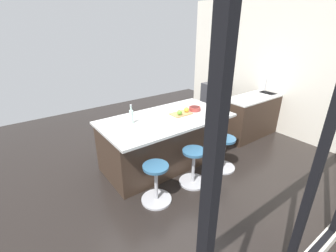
# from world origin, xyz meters

# --- Properties ---
(ground_plane) EXTENTS (7.65, 7.65, 0.00)m
(ground_plane) POSITION_xyz_m (0.00, 0.00, 0.00)
(ground_plane) COLOR black
(interior_partition_left) EXTENTS (0.12, 4.99, 2.94)m
(interior_partition_left) POSITION_xyz_m (-2.94, 0.00, 1.47)
(interior_partition_left) COLOR silver
(interior_partition_left) RESTS_ON ground_plane
(sink_cabinet) EXTENTS (2.13, 0.60, 1.19)m
(sink_cabinet) POSITION_xyz_m (-2.60, 0.12, 0.46)
(sink_cabinet) COLOR #38281E
(sink_cabinet) RESTS_ON ground_plane
(oven_range) EXTENTS (0.60, 0.61, 0.88)m
(oven_range) POSITION_xyz_m (-2.59, -1.29, 0.44)
(oven_range) COLOR #38383D
(oven_range) RESTS_ON ground_plane
(kitchen_island) EXTENTS (2.23, 1.19, 0.90)m
(kitchen_island) POSITION_xyz_m (0.02, -0.07, 0.45)
(kitchen_island) COLOR #38281E
(kitchen_island) RESTS_ON ground_plane
(stool_by_window) EXTENTS (0.44, 0.44, 0.60)m
(stool_by_window) POSITION_xyz_m (-0.69, 0.71, 0.28)
(stool_by_window) COLOR #B7B7BC
(stool_by_window) RESTS_ON ground_plane
(stool_middle) EXTENTS (0.44, 0.44, 0.60)m
(stool_middle) POSITION_xyz_m (0.02, 0.71, 0.28)
(stool_middle) COLOR #B7B7BC
(stool_middle) RESTS_ON ground_plane
(stool_near_camera) EXTENTS (0.44, 0.44, 0.60)m
(stool_near_camera) POSITION_xyz_m (0.72, 0.71, 0.28)
(stool_near_camera) COLOR #B7B7BC
(stool_near_camera) RESTS_ON ground_plane
(cutting_board) EXTENTS (0.36, 0.24, 0.02)m
(cutting_board) POSITION_xyz_m (-0.29, -0.00, 0.91)
(cutting_board) COLOR tan
(cutting_board) RESTS_ON kitchen_island
(apple_green) EXTENTS (0.09, 0.09, 0.09)m
(apple_green) POSITION_xyz_m (-0.22, 0.05, 0.96)
(apple_green) COLOR #609E2D
(apple_green) RESTS_ON cutting_board
(apple_yellow) EXTENTS (0.09, 0.09, 0.09)m
(apple_yellow) POSITION_xyz_m (-0.41, 0.01, 0.96)
(apple_yellow) COLOR gold
(apple_yellow) RESTS_ON cutting_board
(water_bottle) EXTENTS (0.06, 0.06, 0.31)m
(water_bottle) POSITION_xyz_m (0.60, -0.15, 1.02)
(water_bottle) COLOR silver
(water_bottle) RESTS_ON kitchen_island
(fruit_bowl) EXTENTS (0.21, 0.21, 0.07)m
(fruit_bowl) POSITION_xyz_m (-0.62, 0.00, 0.94)
(fruit_bowl) COLOR #993833
(fruit_bowl) RESTS_ON kitchen_island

